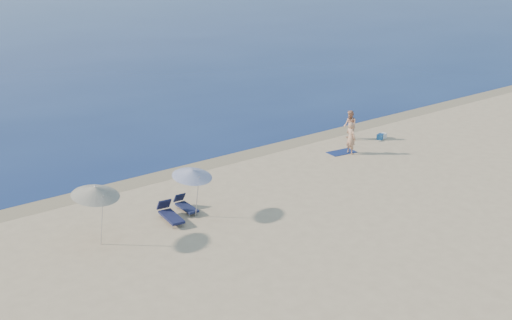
{
  "coord_description": "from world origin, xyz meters",
  "views": [
    {
      "loc": [
        -22.57,
        -7.72,
        11.42
      ],
      "look_at": [
        -3.72,
        16.0,
        1.0
      ],
      "focal_mm": 45.0,
      "sensor_mm": 36.0,
      "label": 1
    }
  ],
  "objects_px": {
    "person_left": "(351,138)",
    "blue_cooler": "(381,137)",
    "person_right": "(350,125)",
    "umbrella_near": "(192,173)"
  },
  "relations": [
    {
      "from": "person_left",
      "to": "umbrella_near",
      "type": "distance_m",
      "value": 11.8
    },
    {
      "from": "blue_cooler",
      "to": "umbrella_near",
      "type": "xyz_separation_m",
      "value": [
        -15.08,
        -2.48,
        1.79
      ]
    },
    {
      "from": "person_right",
      "to": "umbrella_near",
      "type": "relative_size",
      "value": 0.78
    },
    {
      "from": "person_left",
      "to": "person_right",
      "type": "distance_m",
      "value": 2.69
    },
    {
      "from": "person_right",
      "to": "person_left",
      "type": "bearing_deg",
      "value": -18.18
    },
    {
      "from": "person_left",
      "to": "blue_cooler",
      "type": "relative_size",
      "value": 4.05
    },
    {
      "from": "person_left",
      "to": "blue_cooler",
      "type": "bearing_deg",
      "value": -75.19
    },
    {
      "from": "person_left",
      "to": "person_right",
      "type": "relative_size",
      "value": 1.02
    },
    {
      "from": "person_right",
      "to": "umbrella_near",
      "type": "distance_m",
      "value": 14.06
    },
    {
      "from": "umbrella_near",
      "to": "blue_cooler",
      "type": "bearing_deg",
      "value": 1.17
    }
  ]
}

